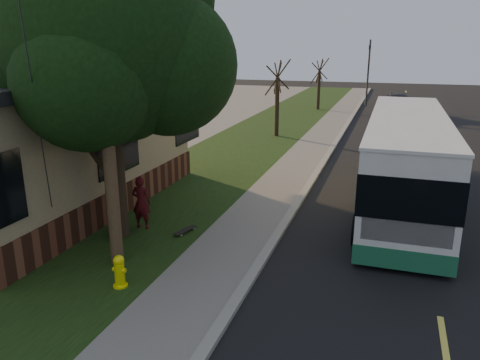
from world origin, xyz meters
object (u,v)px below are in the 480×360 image
at_px(transit_bus, 405,157).
at_px(dumpster, 31,191).
at_px(skateboarder, 141,202).
at_px(skateboard_main, 185,230).
at_px(traffic_signal, 368,68).
at_px(fire_hydrant, 119,271).
at_px(leafy_tree, 109,45).
at_px(utility_pole, 102,71).
at_px(distant_car, 398,104).
at_px(bare_tree_far, 319,85).
at_px(bare_tree_near, 277,99).

height_order(transit_bus, dumpster, transit_bus).
distance_m(skateboarder, skateboard_main, 1.51).
bearing_deg(dumpster, traffic_signal, 74.36).
distance_m(fire_hydrant, transit_bus, 9.98).
bearing_deg(dumpster, leafy_tree, -12.72).
relative_size(leafy_tree, skateboarder, 5.07).
bearing_deg(skateboarder, utility_pole, 101.59).
distance_m(traffic_signal, skateboarder, 31.21).
bearing_deg(utility_pole, distant_car, 77.09).
height_order(traffic_signal, transit_bus, traffic_signal).
relative_size(utility_pole, skateboard_main, 10.71).
bearing_deg(traffic_signal, bare_tree_far, -131.19).
bearing_deg(skateboarder, fire_hydrant, 109.10).
bearing_deg(fire_hydrant, bare_tree_near, 92.86).
relative_size(transit_bus, skateboard_main, 12.99).
height_order(leafy_tree, dumpster, leafy_tree).
distance_m(skateboard_main, dumpster, 5.55).
relative_size(skateboard_main, distant_car, 0.17).
bearing_deg(bare_tree_near, skateboarder, -91.34).
distance_m(transit_bus, skateboard_main, 7.63).
bearing_deg(traffic_signal, distant_car, -62.74).
relative_size(transit_bus, skateboarder, 7.16).
bearing_deg(skateboarder, leafy_tree, 56.58).
xyz_separation_m(transit_bus, skateboard_main, (-5.80, -4.74, -1.46)).
relative_size(leafy_tree, dumpster, 4.47).
bearing_deg(utility_pole, leafy_tree, 117.60).
distance_m(bare_tree_near, transit_bus, 12.11).
xyz_separation_m(skateboarder, dumpster, (-4.19, 0.33, -0.17)).
xyz_separation_m(utility_pole, traffic_signal, (3.81, 33.01, -1.47)).
bearing_deg(transit_bus, skateboarder, -146.06).
distance_m(bare_tree_near, skateboard_main, 14.93).
relative_size(bare_tree_far, distant_car, 0.81).
xyz_separation_m(traffic_signal, skateboard_main, (-3.02, -30.76, -3.04)).
bearing_deg(utility_pole, fire_hydrant, -54.62).
height_order(traffic_signal, dumpster, traffic_signal).
height_order(utility_pole, traffic_signal, utility_pole).
bearing_deg(dumpster, fire_hydrant, -32.95).
bearing_deg(fire_hydrant, bare_tree_far, 90.76).
xyz_separation_m(leafy_tree, bare_tree_near, (0.67, 15.35, -3.02)).
distance_m(bare_tree_far, skateboarder, 26.85).
xyz_separation_m(leafy_tree, dumpster, (-3.86, 0.87, -4.50)).
relative_size(bare_tree_near, skateboarder, 2.80).
bearing_deg(skateboard_main, distant_car, 77.66).
bearing_deg(dumpster, utility_pole, -28.13).
xyz_separation_m(bare_tree_far, traffic_signal, (3.50, 4.00, 1.16)).
height_order(bare_tree_near, skateboard_main, bare_tree_near).
height_order(skateboarder, distant_car, distant_car).
bearing_deg(bare_tree_near, traffic_signal, 75.96).
distance_m(leafy_tree, bare_tree_far, 27.56).
distance_m(traffic_signal, dumpster, 31.75).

